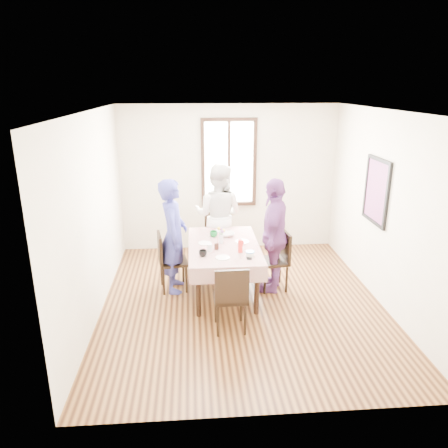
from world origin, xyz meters
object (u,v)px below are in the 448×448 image
at_px(chair_right, 273,261).
at_px(person_right, 273,235).
at_px(dining_table, 224,269).
at_px(person_far, 219,216).
at_px(chair_left, 173,261).
at_px(chair_near, 230,297).
at_px(person_left, 174,236).
at_px(chair_far, 219,240).

distance_m(chair_right, person_right, 0.42).
xyz_separation_m(dining_table, person_far, (0.00, 1.04, 0.52)).
height_order(chair_left, person_far, person_far).
xyz_separation_m(chair_near, person_left, (-0.74, 1.20, 0.41)).
xyz_separation_m(chair_left, person_left, (0.02, 0.00, 0.41)).
bearing_deg(person_right, chair_far, -125.51).
height_order(chair_near, person_right, person_right).
distance_m(chair_near, person_left, 1.47).
xyz_separation_m(person_far, person_right, (0.74, -0.99, -0.02)).
bearing_deg(chair_left, chair_right, 77.60).
bearing_deg(chair_left, dining_table, 70.50).
bearing_deg(chair_far, dining_table, 80.27).
distance_m(chair_far, person_right, 1.32).
distance_m(person_left, person_right, 1.49).
bearing_deg(person_left, person_far, -38.40).
bearing_deg(chair_left, chair_near, 23.61).
xyz_separation_m(chair_far, chair_near, (0.00, -2.11, 0.00)).
xyz_separation_m(chair_left, chair_near, (0.76, -1.20, 0.00)).
height_order(person_left, person_far, person_far).
bearing_deg(chair_right, chair_near, 139.45).
distance_m(chair_left, chair_near, 1.42).
bearing_deg(dining_table, chair_left, 169.29).
relative_size(chair_right, chair_far, 1.00).
bearing_deg(dining_table, person_right, 3.71).
height_order(chair_left, chair_far, same).
relative_size(chair_far, person_left, 0.52).
distance_m(dining_table, chair_far, 1.06).
height_order(chair_left, person_left, person_left).
bearing_deg(chair_far, person_right, 116.60).
distance_m(chair_near, person_far, 2.14).
height_order(person_left, person_right, person_right).
relative_size(chair_right, chair_near, 1.00).
xyz_separation_m(person_left, person_right, (1.48, -0.10, 0.01)).
distance_m(chair_far, chair_near, 2.11).
xyz_separation_m(chair_right, person_right, (-0.02, 0.00, 0.42)).
bearing_deg(person_left, chair_left, 91.30).
bearing_deg(person_right, person_far, -124.98).
bearing_deg(person_left, chair_far, -37.80).
height_order(chair_right, chair_far, same).
height_order(person_far, person_right, person_far).
bearing_deg(chair_left, person_far, 130.74).
bearing_deg(chair_far, person_left, 41.17).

